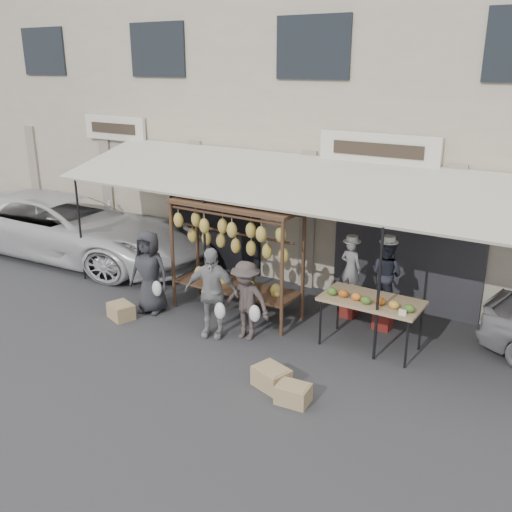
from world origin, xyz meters
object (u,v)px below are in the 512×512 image
(customer_mid, at_px, (211,292))
(van, at_px, (64,212))
(vendor_left, at_px, (351,268))
(produce_table, at_px, (371,302))
(banana_rack, at_px, (234,238))
(crate_near_a, at_px, (271,378))
(vendor_right, at_px, (386,274))
(customer_right, at_px, (246,301))
(crate_near_b, at_px, (293,394))
(crate_far, at_px, (121,311))
(customer_left, at_px, (150,272))

(customer_mid, xyz_separation_m, van, (-5.92, 1.72, 0.30))
(vendor_left, distance_m, van, 7.69)
(produce_table, relative_size, customer_mid, 1.02)
(banana_rack, bearing_deg, crate_near_a, -44.10)
(banana_rack, relative_size, vendor_right, 2.04)
(banana_rack, height_order, vendor_right, banana_rack)
(customer_mid, relative_size, customer_right, 1.15)
(customer_right, bearing_deg, customer_mid, -160.52)
(banana_rack, distance_m, crate_near_a, 3.10)
(vendor_left, distance_m, customer_right, 2.22)
(customer_right, xyz_separation_m, crate_near_b, (1.72, -1.37, -0.59))
(vendor_right, height_order, crate_far, vendor_right)
(vendor_left, height_order, crate_near_b, vendor_left)
(customer_left, xyz_separation_m, crate_far, (-0.27, -0.57, -0.68))
(customer_left, relative_size, crate_near_b, 3.49)
(produce_table, distance_m, vendor_left, 1.34)
(crate_near_a, bearing_deg, customer_left, 161.87)
(produce_table, distance_m, crate_far, 4.79)
(customer_mid, bearing_deg, crate_near_b, -46.18)
(produce_table, bearing_deg, crate_near_b, -97.45)
(customer_right, distance_m, van, 6.68)
(produce_table, bearing_deg, vendor_right, 93.93)
(vendor_left, bearing_deg, customer_left, 34.46)
(produce_table, relative_size, crate_near_a, 3.21)
(produce_table, height_order, vendor_left, vendor_left)
(vendor_left, xyz_separation_m, van, (-7.68, -0.37, 0.15))
(crate_near_b, bearing_deg, produce_table, 82.55)
(crate_near_b, bearing_deg, crate_far, 169.76)
(banana_rack, bearing_deg, vendor_left, 29.74)
(vendor_left, height_order, van, van)
(customer_left, xyz_separation_m, crate_near_a, (3.47, -1.14, -0.67))
(vendor_left, height_order, customer_right, vendor_left)
(customer_mid, height_order, customer_right, customer_mid)
(customer_right, relative_size, crate_near_b, 3.07)
(banana_rack, bearing_deg, crate_near_b, -40.65)
(customer_left, relative_size, van, 0.30)
(crate_near_b, relative_size, van, 0.09)
(vendor_right, height_order, customer_mid, vendor_right)
(crate_near_a, xyz_separation_m, crate_far, (-3.74, 0.56, -0.01))
(customer_left, distance_m, customer_mid, 1.67)
(vendor_left, bearing_deg, van, 8.28)
(produce_table, xyz_separation_m, customer_right, (-2.01, -0.81, -0.15))
(crate_near_a, height_order, crate_near_b, crate_near_a)
(vendor_left, bearing_deg, customer_right, 63.07)
(produce_table, distance_m, customer_left, 4.33)
(banana_rack, relative_size, customer_mid, 1.55)
(vendor_right, xyz_separation_m, customer_mid, (-2.53, -1.93, -0.25))
(vendor_right, xyz_separation_m, van, (-8.45, -0.21, 0.05))
(vendor_right, xyz_separation_m, customer_left, (-4.18, -1.72, -0.26))
(vendor_right, xyz_separation_m, crate_near_b, (-0.22, -3.06, -0.94))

